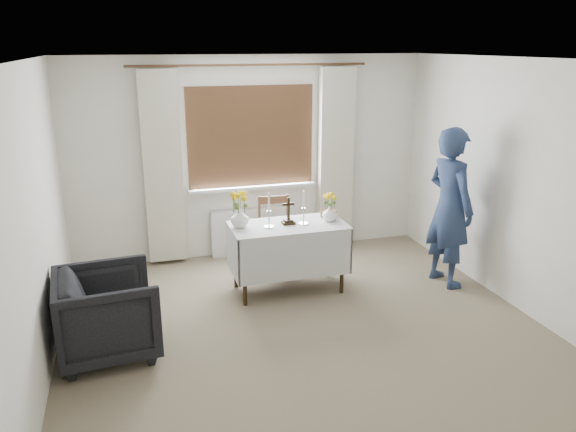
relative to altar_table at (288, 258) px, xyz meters
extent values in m
plane|color=gray|center=(-0.10, -1.21, -0.38)|extent=(5.00, 5.00, 0.00)
cube|color=silver|center=(0.00, 0.00, 0.00)|extent=(1.24, 0.64, 0.76)
imported|color=black|center=(-1.88, -0.83, 0.00)|extent=(0.91, 0.89, 0.77)
imported|color=navy|center=(1.77, -0.30, 0.51)|extent=(0.52, 0.71, 1.78)
cube|color=silver|center=(-0.10, 1.21, -0.08)|extent=(1.10, 0.10, 0.60)
imported|color=white|center=(-0.51, 0.07, 0.48)|extent=(0.22, 0.22, 0.20)
imported|color=white|center=(0.47, 0.00, 0.47)|extent=(0.20, 0.20, 0.17)
cylinder|color=brown|center=(0.52, 0.15, 0.42)|extent=(0.20, 0.20, 0.07)
camera|label=1|loc=(-1.62, -5.49, 2.25)|focal=35.00mm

